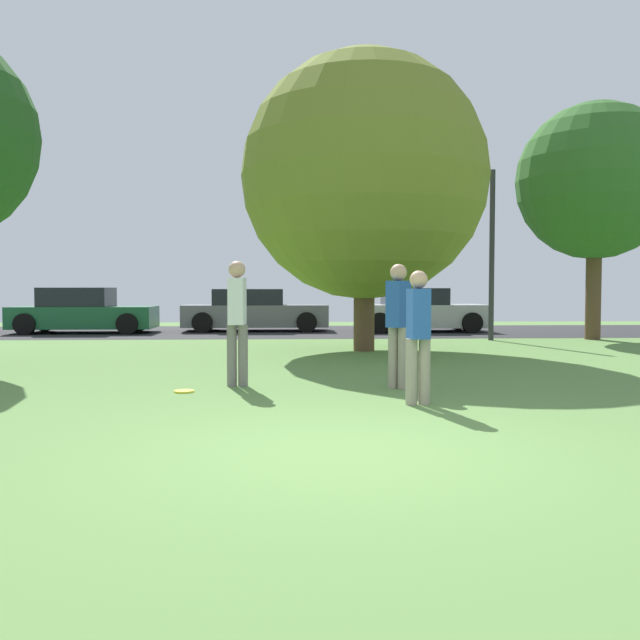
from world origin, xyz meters
The scene contains 12 objects.
ground_plane centered at (0.00, 0.00, 0.00)m, with size 44.00×44.00×0.00m, color #5B8442.
road_strip centered at (0.00, 16.00, 0.00)m, with size 44.00×6.40×0.01m, color #28282B.
oak_tree_center centered at (1.25, 9.36, 3.84)m, with size 5.41×5.41×6.55m.
oak_tree_left centered at (7.81, 12.36, 4.23)m, with size 4.18×4.18×6.34m.
person_catcher centered at (1.07, 3.61, 0.96)m, with size 0.37×0.39×1.73m.
person_bystander centered at (-1.17, 3.95, 0.99)m, with size 0.30×0.34×1.78m.
person_walking centered at (1.10, 2.29, 0.88)m, with size 0.30×0.34×1.61m.
frisbee_disc centered at (-1.85, 3.42, 0.01)m, with size 0.27×0.27×0.03m, color yellow.
parked_car_green centered at (-6.74, 15.71, 0.63)m, with size 4.27×1.94×1.40m.
parked_car_grey centered at (-1.50, 16.38, 0.62)m, with size 4.60×1.94×1.35m.
parked_car_silver centered at (3.75, 15.84, 0.63)m, with size 4.05×1.99×1.38m.
street_lamp_post centered at (4.97, 12.20, 2.25)m, with size 0.14×0.14×4.50m, color #2D2D33.
Camera 1 is at (-0.48, -5.87, 1.41)m, focal length 38.75 mm.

